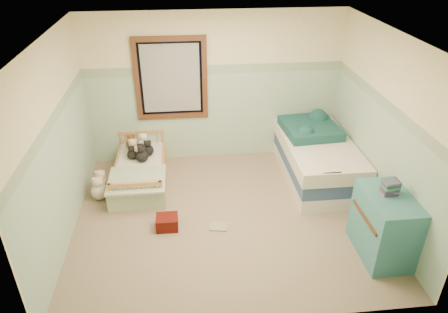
{
  "coord_description": "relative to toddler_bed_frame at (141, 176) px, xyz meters",
  "views": [
    {
      "loc": [
        -0.52,
        -4.67,
        3.61
      ],
      "look_at": [
        0.0,
        0.35,
        0.78
      ],
      "focal_mm": 33.24,
      "sensor_mm": 36.0,
      "label": 1
    }
  ],
  "objects": [
    {
      "name": "plush_bed_tan",
      "position": [
        -0.1,
        0.28,
        0.32
      ],
      "size": [
        0.21,
        0.21,
        0.21
      ],
      "primitive_type": "sphere",
      "color": "#E3B98E",
      "rests_on": "toddler_mattress"
    },
    {
      "name": "wall_back",
      "position": [
        1.26,
        0.75,
        1.15
      ],
      "size": [
        4.2,
        0.04,
        2.5
      ],
      "primitive_type": "cube",
      "color": "beige",
      "rests_on": "floor"
    },
    {
      "name": "red_pillow",
      "position": [
        0.44,
        -1.22,
        -0.01
      ],
      "size": [
        0.29,
        0.26,
        0.18
      ],
      "primitive_type": "cube",
      "rotation": [
        0.0,
        0.0,
        -0.0
      ],
      "color": "maroon",
      "rests_on": "floor"
    },
    {
      "name": "extra_plush_2",
      "position": [
        0.05,
        0.09,
        0.32
      ],
      "size": [
        0.2,
        0.2,
        0.2
      ],
      "primitive_type": "sphere",
      "color": "black",
      "rests_on": "toddler_mattress"
    },
    {
      "name": "plush_bed_dark",
      "position": [
        0.13,
        0.28,
        0.31
      ],
      "size": [
        0.19,
        0.19,
        0.19
      ],
      "primitive_type": "sphere",
      "color": "black",
      "rests_on": "toddler_mattress"
    },
    {
      "name": "floor_book",
      "position": [
        1.13,
        -1.28,
        -0.09
      ],
      "size": [
        0.27,
        0.23,
        0.02
      ],
      "primitive_type": "cube",
      "rotation": [
        0.0,
        0.0,
        -0.21
      ],
      "color": "yellow",
      "rests_on": "floor"
    },
    {
      "name": "plush_floor_tan",
      "position": [
        -0.58,
        -0.19,
        0.02
      ],
      "size": [
        0.24,
        0.24,
        0.24
      ],
      "primitive_type": "sphere",
      "color": "#E3B98E",
      "rests_on": "floor"
    },
    {
      "name": "book_stack",
      "position": [
        3.09,
        -1.92,
        0.84
      ],
      "size": [
        0.19,
        0.15,
        0.18
      ],
      "primitive_type": "cube",
      "rotation": [
        0.0,
        0.0,
        0.05
      ],
      "color": "#411F1E",
      "rests_on": "dresser"
    },
    {
      "name": "toddler_bed_frame",
      "position": [
        0.0,
        0.0,
        0.0
      ],
      "size": [
        0.77,
        1.53,
        0.2
      ],
      "primitive_type": "cube",
      "color": "#AC7441",
      "rests_on": "floor"
    },
    {
      "name": "floor",
      "position": [
        1.26,
        -1.05,
        -0.11
      ],
      "size": [
        4.2,
        3.6,
        0.02
      ],
      "primitive_type": "cube",
      "color": "#8F785B",
      "rests_on": "ground"
    },
    {
      "name": "twin_bed_frame",
      "position": [
        2.81,
        -0.13,
        0.01
      ],
      "size": [
        0.99,
        1.98,
        0.22
      ],
      "primitive_type": "cube",
      "color": "white",
      "rests_on": "floor"
    },
    {
      "name": "border_strip",
      "position": [
        1.26,
        0.74,
        1.48
      ],
      "size": [
        4.2,
        0.01,
        0.15
      ],
      "primitive_type": "cube",
      "color": "#487454",
      "rests_on": "wall_back"
    },
    {
      "name": "extra_plush_0",
      "position": [
        0.02,
        0.28,
        0.29
      ],
      "size": [
        0.15,
        0.15,
        0.15
      ],
      "primitive_type": "sphere",
      "color": "black",
      "rests_on": "toddler_mattress"
    },
    {
      "name": "window_blinds",
      "position": [
        0.56,
        0.72,
        1.35
      ],
      "size": [
        0.92,
        0.01,
        1.12
      ],
      "primitive_type": "cube",
      "color": "#B3B3B1",
      "rests_on": "window_frame"
    },
    {
      "name": "wall_left",
      "position": [
        -0.84,
        -1.05,
        1.15
      ],
      "size": [
        0.04,
        3.6,
        2.5
      ],
      "primitive_type": "cube",
      "color": "beige",
      "rests_on": "floor"
    },
    {
      "name": "window_frame",
      "position": [
        0.56,
        0.71,
        1.35
      ],
      "size": [
        1.16,
        0.06,
        1.36
      ],
      "primitive_type": "cube",
      "color": "#452512",
      "rests_on": "wall_back"
    },
    {
      "name": "plush_floor_cream",
      "position": [
        -0.58,
        -0.42,
        0.03
      ],
      "size": [
        0.25,
        0.25,
        0.25
      ],
      "primitive_type": "sphere",
      "color": "beige",
      "rests_on": "floor"
    },
    {
      "name": "twin_boxspring",
      "position": [
        2.81,
        -0.13,
        0.23
      ],
      "size": [
        0.99,
        1.98,
        0.22
      ],
      "primitive_type": "cube",
      "color": "navy",
      "rests_on": "twin_bed_frame"
    },
    {
      "name": "dresser",
      "position": [
        3.09,
        -1.98,
        0.33
      ],
      "size": [
        0.53,
        0.85,
        0.85
      ],
      "primitive_type": "cube",
      "color": "teal",
      "rests_on": "floor"
    },
    {
      "name": "plush_bed_brown",
      "position": [
        -0.15,
        0.5,
        0.31
      ],
      "size": [
        0.19,
        0.19,
        0.19
      ],
      "primitive_type": "sphere",
      "color": "brown",
      "rests_on": "toddler_mattress"
    },
    {
      "name": "wall_front",
      "position": [
        1.26,
        -2.85,
        1.15
      ],
      "size": [
        4.2,
        0.04,
        2.5
      ],
      "primitive_type": "cube",
      "color": "beige",
      "rests_on": "floor"
    },
    {
      "name": "toddler_mattress",
      "position": [
        0.0,
        0.0,
        0.16
      ],
      "size": [
        0.7,
        1.47,
        0.12
      ],
      "primitive_type": "cube",
      "color": "white",
      "rests_on": "toddler_bed_frame"
    },
    {
      "name": "patchwork_quilt",
      "position": [
        0.0,
        -0.48,
        0.23
      ],
      "size": [
        0.83,
        0.77,
        0.03
      ],
      "primitive_type": "cube",
      "color": "#749CB1",
      "rests_on": "toddler_mattress"
    },
    {
      "name": "plush_bed_white",
      "position": [
        0.05,
        0.5,
        0.32
      ],
      "size": [
        0.2,
        0.2,
        0.2
      ],
      "primitive_type": "sphere",
      "color": "white",
      "rests_on": "toddler_mattress"
    },
    {
      "name": "extra_plush_1",
      "position": [
        -0.12,
        0.18,
        0.3
      ],
      "size": [
        0.16,
        0.16,
        0.16
      ],
      "primitive_type": "sphere",
      "color": "black",
      "rests_on": "toddler_mattress"
    },
    {
      "name": "wainscot_mint",
      "position": [
        1.26,
        0.74,
        0.65
      ],
      "size": [
        4.2,
        0.01,
        1.5
      ],
      "primitive_type": "cube",
      "color": "#99BB9B",
      "rests_on": "floor"
    },
    {
      "name": "twin_mattress",
      "position": [
        2.81,
        -0.13,
        0.45
      ],
      "size": [
        1.03,
        2.02,
        0.22
      ],
      "primitive_type": "cube",
      "color": "white",
      "rests_on": "twin_boxspring"
    },
    {
      "name": "wall_right",
      "position": [
        3.36,
        -1.05,
        1.15
      ],
      "size": [
        0.04,
        3.6,
        2.5
      ],
      "primitive_type": "cube",
      "color": "beige",
      "rests_on": "floor"
    },
    {
      "name": "teal_blanket",
      "position": [
        2.76,
        0.17,
        0.63
      ],
      "size": [
        0.91,
        0.95,
        0.14
      ],
      "primitive_type": "cube",
      "rotation": [
        0.0,
        0.0,
        0.08
      ],
      "color": "#0C3634",
      "rests_on": "twin_mattress"
    },
    {
      "name": "ceiling",
      "position": [
        1.26,
        -1.05,
        2.41
      ],
      "size": [
        4.2,
        3.6,
        0.02
      ],
      "primitive_type": "cube",
      "color": "silver",
      "rests_on": "wall_back"
    }
  ]
}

